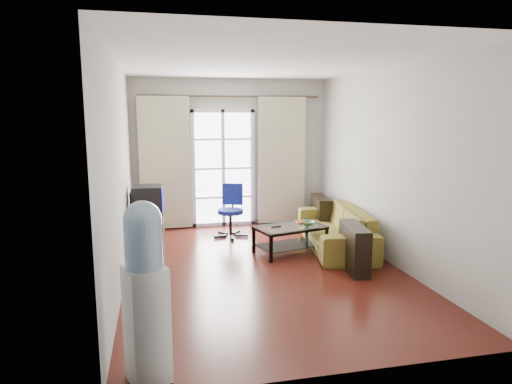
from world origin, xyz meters
TOP-DOWN VIEW (x-y plane):
  - floor at (0.00, 0.00)m, footprint 5.20×5.20m
  - ceiling at (0.00, 0.00)m, footprint 5.20×5.20m
  - wall_back at (0.00, 2.60)m, footprint 3.60×0.02m
  - wall_front at (0.00, -2.60)m, footprint 3.60×0.02m
  - wall_left at (-1.80, 0.00)m, footprint 0.02×5.20m
  - wall_right at (1.80, 0.00)m, footprint 0.02×5.20m
  - french_door at (-0.15, 2.54)m, footprint 1.16×0.06m
  - curtain_rod at (0.00, 2.50)m, footprint 3.30×0.04m
  - curtain_left at (-1.20, 2.48)m, footprint 0.90×0.07m
  - curtain_right at (0.95, 2.48)m, footprint 0.90×0.07m
  - radiator at (0.80, 2.50)m, footprint 0.64×0.12m
  - sofa at (1.34, 0.76)m, footprint 2.36×1.45m
  - coffee_table at (0.56, 0.60)m, footprint 1.14×0.83m
  - bowl at (0.85, 0.63)m, footprint 0.30×0.30m
  - book at (0.71, 0.78)m, footprint 0.20×0.25m
  - remote at (0.34, 0.59)m, footprint 0.16×0.08m
  - tv_stand at (-1.52, 1.28)m, footprint 0.53×0.76m
  - crt_tv at (-1.52, 1.34)m, footprint 0.50×0.49m
  - task_chair at (-0.15, 1.74)m, footprint 0.78×0.78m
  - water_cooler at (-1.48, -2.35)m, footprint 0.37×0.37m

SIDE VIEW (x-z plane):
  - floor at x=0.00m, z-range 0.00..0.00m
  - task_chair at x=-0.15m, z-range -0.18..0.71m
  - coffee_table at x=0.56m, z-range 0.06..0.47m
  - tv_stand at x=-1.52m, z-range 0.00..0.54m
  - sofa at x=1.34m, z-range 0.00..0.62m
  - radiator at x=0.80m, z-range 0.01..0.65m
  - remote at x=0.34m, z-range 0.41..0.43m
  - book at x=0.71m, z-range 0.41..0.44m
  - bowl at x=0.85m, z-range 0.41..0.46m
  - water_cooler at x=-1.48m, z-range 0.03..1.47m
  - crt_tv at x=-1.52m, z-range 0.54..0.98m
  - french_door at x=-0.15m, z-range 0.00..2.15m
  - curtain_left at x=-1.20m, z-range 0.02..2.38m
  - curtain_right at x=0.95m, z-range 0.02..2.38m
  - wall_back at x=0.00m, z-range 0.00..2.70m
  - wall_front at x=0.00m, z-range 0.00..2.70m
  - wall_left at x=-1.80m, z-range 0.00..2.70m
  - wall_right at x=1.80m, z-range 0.00..2.70m
  - curtain_rod at x=0.00m, z-range 2.36..2.40m
  - ceiling at x=0.00m, z-range 2.70..2.70m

